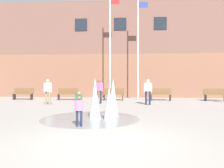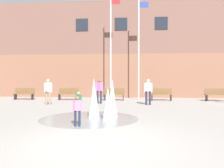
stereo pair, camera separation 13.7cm
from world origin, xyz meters
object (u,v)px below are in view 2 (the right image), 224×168
Objects in this scene: flagpole_left at (111,43)px; child_in_fountain at (77,109)px; park_bench_far_right at (216,94)px; child_running at (78,101)px; park_bench_left_of_flagpoles at (68,94)px; adult_watching at (99,89)px; park_bench_under_left_flagpole at (114,94)px; park_bench_far_left at (24,94)px; teen_by_trashcan at (48,90)px; flagpole_right at (139,45)px; adult_near_bench at (148,90)px; park_bench_center at (161,94)px.

child_in_fountain is at bearing -91.25° from flagpole_left.
park_bench_far_right is at bearing 24.18° from child_in_fountain.
flagpole_left is (0.86, 7.35, 3.84)m from child_running.
adult_watching is at bearing -41.81° from park_bench_left_of_flagpoles.
child_running is at bearing -99.60° from park_bench_under_left_flagpole.
child_running is (5.97, -6.79, 0.10)m from park_bench_far_left.
teen_by_trashcan is at bearing -136.81° from park_bench_under_left_flagpole.
child_in_fountain is at bearing 133.23° from child_running.
child_in_fountain is at bearing -103.32° from flagpole_right.
adult_near_bench is at bearing 40.93° from child_in_fountain.
adult_watching is 1.61× the size of child_in_fountain.
park_bench_left_of_flagpoles is 5.15m from flagpole_left.
child_running is at bearing -70.45° from park_bench_left_of_flagpoles.
teen_by_trashcan is at bearing -93.78° from park_bench_left_of_flagpoles.
flagpole_right reaches higher than park_bench_center.
child_in_fountain is at bearing -55.49° from park_bench_far_left.
flagpole_left is (-7.81, 0.54, 3.94)m from park_bench_far_right.
flagpole_left is (-2.60, 3.53, 3.49)m from adult_near_bench.
park_bench_center is 1.62× the size of child_in_fountain.
flagpole_right is at bearing 50.66° from child_in_fountain.
park_bench_under_left_flagpole is at bearing -0.76° from park_bench_left_of_flagpoles.
adult_watching is at bearing -149.72° from park_bench_center.
park_bench_center is at bearing 179.24° from park_bench_far_right.
park_bench_center is at bearing -23.22° from teen_by_trashcan.
park_bench_under_left_flagpole is 1.00× the size of park_bench_far_right.
teen_by_trashcan is 7.80m from flagpole_right.
park_bench_far_left is 14.64m from park_bench_far_right.
child_in_fountain is at bearing -72.40° from park_bench_left_of_flagpoles.
teen_by_trashcan is (-2.65, 3.19, 0.35)m from child_running.
child_in_fountain is 0.12× the size of flagpole_left.
flagpole_right is (-0.42, 3.53, 3.32)m from adult_near_bench.
adult_near_bench is (9.44, -2.98, 0.45)m from park_bench_far_left.
adult_near_bench is at bearing -83.28° from flagpole_right.
park_bench_far_right is at bearing 148.38° from adult_near_bench.
park_bench_under_left_flagpole is at bearing -69.09° from child_running.
child_running is 2.90m from child_in_fountain.
park_bench_center is (3.56, 0.12, 0.00)m from park_bench_under_left_flagpole.
park_bench_far_right is 0.20× the size of flagpole_right.
adult_near_bench is at bearing -17.50° from park_bench_far_left.
park_bench_under_left_flagpole and park_bench_far_right have the same top height.
park_bench_under_left_flagpole is at bearing -6.61° from teen_by_trashcan.
child_running reaches higher than park_bench_far_left.
teen_by_trashcan is 0.20× the size of flagpole_right.
flagpole_right is at bearing 0.00° from flagpole_left.
flagpole_right reaches higher than teen_by_trashcan.
child_running is (-1.14, -6.75, 0.10)m from park_bench_under_left_flagpole.
adult_watching is at bearing -29.04° from teen_by_trashcan.
flagpole_left is at bearing 172.77° from park_bench_center.
teen_by_trashcan reaches higher than park_bench_far_right.
park_bench_far_right is 1.62× the size of child_in_fountain.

